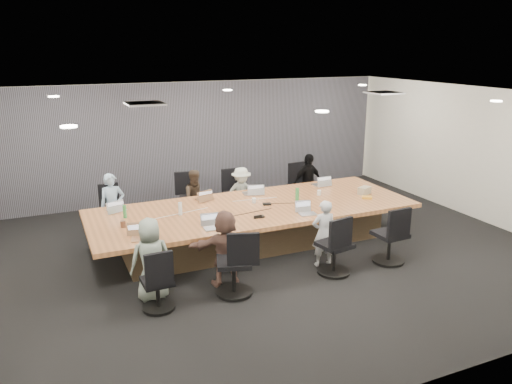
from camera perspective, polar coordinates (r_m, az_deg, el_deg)
name	(u,v)px	position (r m, az deg, el deg)	size (l,w,h in m)	color
floor	(265,253)	(9.10, 1.02, -7.01)	(10.00, 8.00, 0.00)	black
ceiling	(266,97)	(8.39, 1.12, 10.82)	(10.00, 8.00, 0.00)	white
wall_back	(197,140)	(12.30, -6.80, 5.92)	(10.00, 2.80, 0.00)	silver
wall_front	(428,270)	(5.48, 19.06, -8.44)	(10.00, 2.80, 0.00)	silver
wall_right	(479,154)	(11.61, 24.15, 3.96)	(8.00, 2.80, 0.00)	silver
curtain	(198,141)	(12.23, -6.69, 5.86)	(9.80, 0.04, 2.80)	#565560
conference_table	(254,224)	(9.38, -0.25, -3.65)	(6.00, 2.20, 0.74)	brown
chair_0	(111,215)	(10.37, -16.22, -2.55)	(0.49, 0.49, 0.73)	black
chair_1	(192,201)	(10.66, -7.34, -1.08)	(0.59, 0.59, 0.88)	black
chair_2	(235,197)	(10.97, -2.37, -0.60)	(0.55, 0.55, 0.82)	black
chair_3	(300,190)	(11.63, 5.04, 0.28)	(0.53, 0.53, 0.79)	black
chair_4	(158,286)	(7.28, -11.19, -10.51)	(0.49, 0.49, 0.72)	black
chair_5	(234,267)	(7.54, -2.55, -8.58)	(0.59, 0.59, 0.87)	black
chair_6	(334,249)	(8.28, 8.95, -6.49)	(0.57, 0.57, 0.85)	black
chair_7	(390,239)	(8.89, 15.03, -5.18)	(0.58, 0.58, 0.86)	black
person_0	(113,207)	(9.95, -16.06, -1.61)	(0.47, 0.31, 1.29)	#8CAAC6
laptop_0	(117,210)	(9.40, -15.63, -1.98)	(0.32, 0.22, 0.02)	#B2B2B7
person_1	(196,199)	(10.29, -6.82, -0.75)	(0.58, 0.45, 1.20)	#3A2F24
laptop_1	(205,199)	(9.75, -5.89, -0.79)	(0.32, 0.22, 0.02)	#8C6647
person_2	(241,194)	(10.61, -1.69, -0.23)	(0.75, 0.43, 1.16)	#A8B1A7
laptop_2	(251,193)	(10.08, -0.52, -0.12)	(0.35, 0.24, 0.02)	#B2B2B7
person_3	(308,182)	(11.27, 5.92, 1.09)	(0.77, 0.32, 1.31)	black
laptop_3	(320,184)	(10.79, 7.37, 0.86)	(0.34, 0.23, 0.02)	#B2B2B7
person_4	(151,259)	(7.48, -11.91, -7.55)	(0.61, 0.40, 1.25)	gray
laptop_4	(143,239)	(7.93, -12.81, -5.23)	(0.34, 0.24, 0.02)	#8C6647
person_5	(225,248)	(7.77, -3.51, -6.41)	(1.13, 0.36, 1.22)	brown
laptop_5	(214,228)	(8.20, -4.87, -4.14)	(0.31, 0.21, 0.02)	#B2B2B7
person_6	(324,233)	(8.50, 7.73, -4.70)	(0.42, 0.28, 1.16)	#B5B7BD
laptop_6	(308,214)	(8.88, 5.94, -2.52)	(0.29, 0.20, 0.02)	#B2B2B7
bottle_green_left	(125,212)	(8.93, -14.77, -2.18)	(0.06, 0.06, 0.23)	#338B42
bottle_green_right	(297,195)	(9.60, 4.73, -0.29)	(0.07, 0.07, 0.25)	#338B42
bottle_clear	(180,209)	(8.89, -8.66, -1.90)	(0.07, 0.07, 0.23)	silver
cup_white_far	(254,201)	(9.47, -0.23, -0.98)	(0.07, 0.07, 0.09)	white
cup_white_near	(319,193)	(10.04, 7.22, -0.08)	(0.08, 0.08, 0.10)	white
mug_brown	(123,224)	(8.51, -14.95, -3.55)	(0.09, 0.09, 0.11)	brown
mic_left	(260,217)	(8.69, 0.46, -2.83)	(0.14, 0.10, 0.03)	black
mic_right	(267,204)	(9.37, 1.26, -1.38)	(0.15, 0.10, 0.03)	black
stapler	(258,217)	(8.64, 0.21, -2.84)	(0.14, 0.04, 0.05)	black
canvas_bag	(364,190)	(10.27, 12.28, 0.17)	(0.27, 0.16, 0.14)	tan
snack_packet	(367,197)	(9.99, 12.57, -0.61)	(0.19, 0.13, 0.04)	orange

